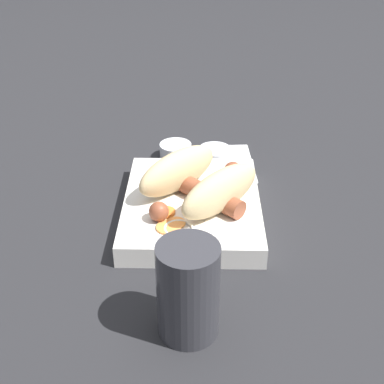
# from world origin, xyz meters

# --- Properties ---
(ground_plane) EXTENTS (3.00, 3.00, 0.00)m
(ground_plane) POSITION_xyz_m (0.00, 0.00, 0.00)
(ground_plane) COLOR #232326
(food_tray) EXTENTS (0.24, 0.19, 0.03)m
(food_tray) POSITION_xyz_m (0.00, 0.00, 0.01)
(food_tray) COLOR silver
(food_tray) RESTS_ON ground_plane
(bread_roll) EXTENTS (0.19, 0.19, 0.06)m
(bread_roll) POSITION_xyz_m (-0.00, -0.01, 0.06)
(bread_roll) COLOR #DBBC84
(bread_roll) RESTS_ON food_tray
(sausage) EXTENTS (0.14, 0.13, 0.03)m
(sausage) POSITION_xyz_m (0.00, -0.01, 0.04)
(sausage) COLOR brown
(sausage) RESTS_ON food_tray
(pickled_veggies) EXTENTS (0.07, 0.05, 0.00)m
(pickled_veggies) POSITION_xyz_m (-0.07, 0.02, 0.03)
(pickled_veggies) COLOR orange
(pickled_veggies) RESTS_ON food_tray
(napkin) EXTENTS (0.14, 0.14, 0.00)m
(napkin) POSITION_xyz_m (0.15, -0.03, 0.00)
(napkin) COLOR white
(napkin) RESTS_ON ground_plane
(condiment_cup_near) EXTENTS (0.05, 0.05, 0.03)m
(condiment_cup_near) POSITION_xyz_m (0.16, -0.04, 0.01)
(condiment_cup_near) COLOR silver
(condiment_cup_near) RESTS_ON ground_plane
(condiment_cup_far) EXTENTS (0.05, 0.05, 0.03)m
(condiment_cup_far) POSITION_xyz_m (0.17, 0.03, 0.01)
(condiment_cup_far) COLOR silver
(condiment_cup_far) RESTS_ON ground_plane
(drink_glass) EXTENTS (0.07, 0.07, 0.11)m
(drink_glass) POSITION_xyz_m (-0.22, -0.00, 0.06)
(drink_glass) COLOR #333338
(drink_glass) RESTS_ON ground_plane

